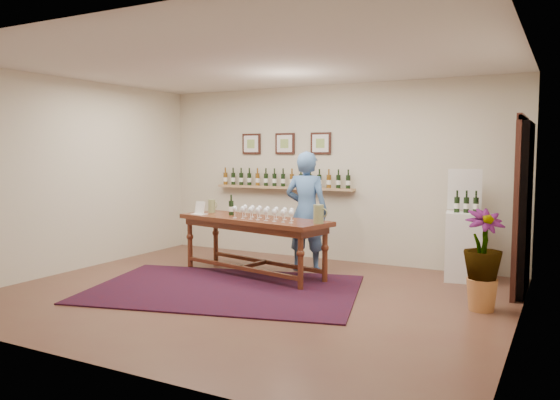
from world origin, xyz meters
The scene contains 14 objects.
ground centered at (0.00, 0.00, 0.00)m, with size 6.00×6.00×0.00m, color brown.
room_shell centered at (2.11, 1.86, 1.12)m, with size 6.00×6.00×6.00m.
rug centered at (-0.40, 0.05, 0.01)m, with size 3.33×2.22×0.02m, color #4A0D16.
tasting_table centered at (-0.50, 0.94, 0.70)m, with size 2.42×1.20×0.82m.
table_glasses centered at (-0.29, 0.85, 0.91)m, with size 1.28×0.29×0.18m, color white, non-canonical shape.
table_bottles centered at (-0.92, 1.09, 0.99)m, with size 0.31×0.18×0.33m, color black, non-canonical shape.
pitcher_left centered at (-1.39, 1.20, 0.92)m, with size 0.13×0.13×0.20m, color olive, non-canonical shape.
pitcher_right centered at (0.57, 0.79, 0.94)m, with size 0.15×0.15×0.24m, color olive, non-canonical shape.
menu_card centered at (-1.42, 0.94, 0.92)m, with size 0.21×0.15×0.19m, color silver.
display_pedestal centered at (2.17, 2.00, 0.46)m, with size 0.46×0.46×0.93m, color white.
pedestal_bottles centered at (2.20, 1.96, 1.09)m, with size 0.33×0.09×0.33m, color black, non-canonical shape.
info_sign centered at (2.15, 2.12, 1.23)m, with size 0.44×0.02×0.61m, color silver.
potted_plant centered at (2.61, 0.63, 0.56)m, with size 0.71×0.71×0.96m.
person centered at (0.04, 1.56, 0.88)m, with size 0.64×0.42×1.75m, color #3E6293.
Camera 1 is at (3.41, -5.60, 1.73)m, focal length 35.00 mm.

